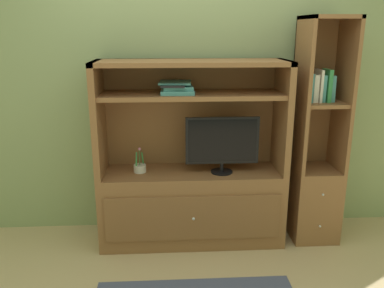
{
  "coord_description": "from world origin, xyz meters",
  "views": [
    {
      "loc": [
        -0.18,
        -2.74,
        1.77
      ],
      "look_at": [
        0.0,
        0.35,
        0.88
      ],
      "focal_mm": 37.25,
      "sensor_mm": 36.0,
      "label": 1
    }
  ],
  "objects_px": {
    "magazine_stack": "(177,88)",
    "upright_book_row": "(319,87)",
    "tv_monitor": "(222,143)",
    "potted_plant": "(140,168)",
    "media_console": "(192,185)",
    "bookshelf_tall": "(315,167)"
  },
  "relations": [
    {
      "from": "magazine_stack",
      "to": "upright_book_row",
      "type": "relative_size",
      "value": 1.27
    },
    {
      "from": "magazine_stack",
      "to": "upright_book_row",
      "type": "bearing_deg",
      "value": 0.19
    },
    {
      "from": "tv_monitor",
      "to": "upright_book_row",
      "type": "height_order",
      "value": "upright_book_row"
    },
    {
      "from": "upright_book_row",
      "to": "potted_plant",
      "type": "bearing_deg",
      "value": 179.97
    },
    {
      "from": "tv_monitor",
      "to": "magazine_stack",
      "type": "relative_size",
      "value": 1.81
    },
    {
      "from": "tv_monitor",
      "to": "upright_book_row",
      "type": "distance_m",
      "value": 0.9
    },
    {
      "from": "tv_monitor",
      "to": "magazine_stack",
      "type": "bearing_deg",
      "value": 172.76
    },
    {
      "from": "upright_book_row",
      "to": "tv_monitor",
      "type": "bearing_deg",
      "value": -176.33
    },
    {
      "from": "potted_plant",
      "to": "magazine_stack",
      "type": "distance_m",
      "value": 0.73
    },
    {
      "from": "media_console",
      "to": "bookshelf_tall",
      "type": "height_order",
      "value": "bookshelf_tall"
    },
    {
      "from": "tv_monitor",
      "to": "upright_book_row",
      "type": "relative_size",
      "value": 2.3
    },
    {
      "from": "bookshelf_tall",
      "to": "upright_book_row",
      "type": "xyz_separation_m",
      "value": [
        -0.03,
        -0.01,
        0.69
      ]
    },
    {
      "from": "potted_plant",
      "to": "magazine_stack",
      "type": "height_order",
      "value": "magazine_stack"
    },
    {
      "from": "media_console",
      "to": "magazine_stack",
      "type": "height_order",
      "value": "media_console"
    },
    {
      "from": "media_console",
      "to": "tv_monitor",
      "type": "distance_m",
      "value": 0.46
    },
    {
      "from": "tv_monitor",
      "to": "potted_plant",
      "type": "distance_m",
      "value": 0.71
    },
    {
      "from": "tv_monitor",
      "to": "bookshelf_tall",
      "type": "xyz_separation_m",
      "value": [
        0.82,
        0.06,
        -0.25
      ]
    },
    {
      "from": "media_console",
      "to": "tv_monitor",
      "type": "height_order",
      "value": "media_console"
    },
    {
      "from": "bookshelf_tall",
      "to": "tv_monitor",
      "type": "bearing_deg",
      "value": -175.76
    },
    {
      "from": "magazine_stack",
      "to": "potted_plant",
      "type": "bearing_deg",
      "value": 179.13
    },
    {
      "from": "tv_monitor",
      "to": "upright_book_row",
      "type": "bearing_deg",
      "value": 3.67
    },
    {
      "from": "media_console",
      "to": "bookshelf_tall",
      "type": "relative_size",
      "value": 0.82
    }
  ]
}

